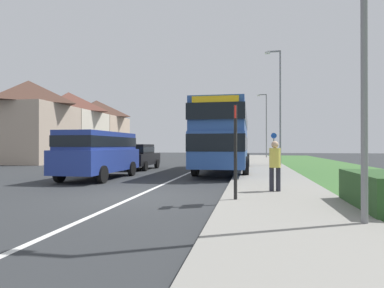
{
  "coord_description": "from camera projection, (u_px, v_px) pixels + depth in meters",
  "views": [
    {
      "loc": [
        3.39,
        -9.16,
        1.53
      ],
      "look_at": [
        0.76,
        5.37,
        1.6
      ],
      "focal_mm": 30.36,
      "sensor_mm": 36.0,
      "label": 1
    }
  ],
  "objects": [
    {
      "name": "ground_plane",
      "position": [
        134.0,
        197.0,
        9.6
      ],
      "size": [
        120.0,
        120.0,
        0.0
      ],
      "primitive_type": "plane",
      "color": "#2D3033"
    },
    {
      "name": "lane_marking_centre",
      "position": [
        187.0,
        174.0,
        17.48
      ],
      "size": [
        0.14,
        60.0,
        0.01
      ],
      "primitive_type": "cube",
      "color": "silver",
      "rests_on": "ground_plane"
    },
    {
      "name": "pavement_near_side",
      "position": [
        269.0,
        178.0,
        14.76
      ],
      "size": [
        3.2,
        68.0,
        0.12
      ],
      "primitive_type": "cube",
      "color": "gray",
      "rests_on": "ground_plane"
    },
    {
      "name": "grass_verge_seaward",
      "position": [
        371.0,
        180.0,
        14.0
      ],
      "size": [
        6.0,
        68.0,
        0.08
      ],
      "primitive_type": "cube",
      "color": "#3D6B33",
      "rests_on": "ground_plane"
    },
    {
      "name": "roadside_hedge",
      "position": [
        380.0,
        193.0,
        7.38
      ],
      "size": [
        1.1,
        2.7,
        0.9
      ],
      "primitive_type": "cube",
      "color": "#2D5128",
      "rests_on": "ground_plane"
    },
    {
      "name": "double_decker_bus",
      "position": [
        225.0,
        135.0,
        18.88
      ],
      "size": [
        2.8,
        10.61,
        3.7
      ],
      "color": "#284C93",
      "rests_on": "ground_plane"
    },
    {
      "name": "parked_van_blue",
      "position": [
        99.0,
        151.0,
        14.91
      ],
      "size": [
        2.11,
        5.31,
        2.15
      ],
      "color": "navy",
      "rests_on": "ground_plane"
    },
    {
      "name": "parked_car_black",
      "position": [
        138.0,
        156.0,
        20.73
      ],
      "size": [
        1.98,
        4.04,
        1.61
      ],
      "color": "black",
      "rests_on": "ground_plane"
    },
    {
      "name": "pedestrian_at_stop",
      "position": [
        275.0,
        163.0,
        10.01
      ],
      "size": [
        0.34,
        0.34,
        1.67
      ],
      "color": "#23232D",
      "rests_on": "ground_plane"
    },
    {
      "name": "bus_stop_sign",
      "position": [
        235.0,
        145.0,
        8.49
      ],
      "size": [
        0.09,
        0.52,
        2.6
      ],
      "color": "black",
      "rests_on": "ground_plane"
    },
    {
      "name": "cycle_route_sign",
      "position": [
        274.0,
        147.0,
        25.21
      ],
      "size": [
        0.44,
        0.08,
        2.52
      ],
      "color": "slate",
      "rests_on": "ground_plane"
    },
    {
      "name": "street_lamp_near",
      "position": [
        357.0,
        21.0,
        5.92
      ],
      "size": [
        1.14,
        0.2,
        6.53
      ],
      "color": "slate",
      "rests_on": "ground_plane"
    },
    {
      "name": "street_lamp_mid",
      "position": [
        279.0,
        101.0,
        23.26
      ],
      "size": [
        1.14,
        0.2,
        8.36
      ],
      "color": "slate",
      "rests_on": "ground_plane"
    },
    {
      "name": "street_lamp_far",
      "position": [
        265.0,
        122.0,
        38.78
      ],
      "size": [
        1.14,
        0.2,
        7.69
      ],
      "color": "slate",
      "rests_on": "ground_plane"
    },
    {
      "name": "house_terrace_far_side",
      "position": [
        68.0,
        126.0,
        34.43
      ],
      "size": [
        6.48,
        18.83,
        7.2
      ],
      "color": "tan",
      "rests_on": "ground_plane"
    }
  ]
}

